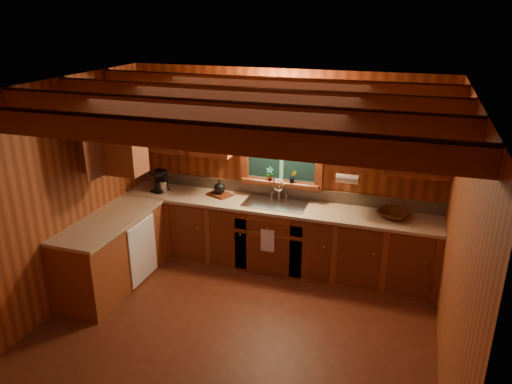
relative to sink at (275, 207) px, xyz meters
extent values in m
plane|color=#542514|center=(0.00, -1.60, -0.86)|extent=(4.20, 4.20, 0.00)
plane|color=brown|center=(0.00, -1.60, 1.74)|extent=(4.20, 4.20, 0.00)
plane|color=brown|center=(0.00, 0.30, 0.44)|extent=(4.20, 0.00, 4.20)
plane|color=brown|center=(0.00, -3.50, 0.44)|extent=(4.20, 0.00, 4.20)
plane|color=brown|center=(-2.10, -1.60, 0.44)|extent=(0.00, 3.80, 3.80)
plane|color=brown|center=(2.10, -1.60, 0.44)|extent=(0.00, 3.80, 3.80)
cube|color=brown|center=(0.00, -2.80, 1.63)|extent=(4.20, 0.14, 0.18)
cube|color=brown|center=(0.00, -2.00, 1.63)|extent=(4.20, 0.14, 0.18)
cube|color=brown|center=(0.00, -1.20, 1.63)|extent=(4.20, 0.14, 0.18)
cube|color=brown|center=(0.00, -0.40, 1.63)|extent=(4.20, 0.14, 0.18)
cube|color=brown|center=(0.00, -0.01, -0.43)|extent=(4.20, 0.62, 0.86)
cube|color=brown|center=(-1.79, -1.12, -0.43)|extent=(0.62, 1.60, 0.86)
cube|color=tan|center=(0.00, -0.01, 0.02)|extent=(4.20, 0.66, 0.04)
cube|color=tan|center=(-1.78, -1.12, 0.02)|extent=(0.64, 1.60, 0.04)
cube|color=tan|center=(0.00, 0.28, 0.12)|extent=(4.20, 0.02, 0.16)
cube|color=white|center=(-1.47, -0.92, -0.43)|extent=(0.02, 0.60, 0.80)
cube|color=brown|center=(-1.70, 0.13, 0.98)|extent=(0.78, 0.34, 0.78)
cube|color=brown|center=(-0.92, 0.13, 0.98)|extent=(0.55, 0.34, 0.78)
cube|color=brown|center=(0.92, 0.13, 0.98)|extent=(0.55, 0.34, 0.78)
cube|color=brown|center=(1.70, 0.13, 0.98)|extent=(0.78, 0.34, 0.78)
cube|color=brown|center=(-1.93, -0.92, 0.98)|extent=(0.34, 1.10, 0.78)
cube|color=brown|center=(0.00, 0.26, 1.14)|extent=(1.12, 0.08, 0.10)
cube|color=brown|center=(0.00, 0.26, 0.24)|extent=(1.12, 0.08, 0.10)
cube|color=brown|center=(-0.51, 0.26, 0.69)|extent=(0.10, 0.08, 0.80)
cube|color=brown|center=(0.51, 0.26, 0.69)|extent=(0.10, 0.08, 0.80)
cube|color=#447832|center=(0.00, 0.29, 0.69)|extent=(0.92, 0.01, 0.80)
cube|color=#123234|center=(-0.24, 0.27, 0.52)|extent=(0.42, 0.02, 0.42)
cube|color=#123234|center=(0.24, 0.27, 0.52)|extent=(0.42, 0.02, 0.42)
cylinder|color=black|center=(0.00, 0.27, 0.71)|extent=(0.92, 0.01, 0.01)
cube|color=brown|center=(0.00, 0.22, 0.26)|extent=(1.06, 0.14, 0.04)
cylinder|color=black|center=(0.00, 0.26, 1.37)|extent=(0.08, 0.03, 0.08)
cylinder|color=black|center=(-0.10, 0.20, 1.37)|extent=(0.09, 0.17, 0.08)
cylinder|color=black|center=(0.10, 0.20, 1.37)|extent=(0.09, 0.17, 0.08)
sphere|color=#FFE0A5|center=(-0.16, 0.14, 1.30)|extent=(0.13, 0.13, 0.13)
sphere|color=#FFE0A5|center=(0.16, 0.14, 1.30)|extent=(0.13, 0.13, 0.13)
cylinder|color=white|center=(0.92, -0.07, 0.51)|extent=(0.27, 0.11, 0.11)
cube|color=white|center=(0.00, -0.34, -0.34)|extent=(0.18, 0.01, 0.30)
cube|color=silver|center=(0.00, 0.00, 0.05)|extent=(0.82, 0.48, 0.02)
cube|color=#262628|center=(-0.19, 0.00, -0.02)|extent=(0.34, 0.40, 0.14)
cube|color=#262628|center=(0.19, 0.00, -0.02)|extent=(0.34, 0.40, 0.14)
cylinder|color=silver|center=(0.00, 0.18, 0.15)|extent=(0.04, 0.04, 0.22)
torus|color=silver|center=(0.00, 0.12, 0.26)|extent=(0.16, 0.02, 0.16)
cube|color=black|center=(-1.66, -0.06, 0.06)|extent=(0.17, 0.21, 0.03)
cube|color=black|center=(-1.66, 0.01, 0.20)|extent=(0.17, 0.07, 0.28)
cube|color=black|center=(-1.66, -0.08, 0.32)|extent=(0.17, 0.19, 0.04)
cylinder|color=black|center=(-1.66, -0.09, 0.14)|extent=(0.10, 0.10, 0.12)
cylinder|color=silver|center=(-1.62, -0.05, 0.12)|extent=(0.12, 0.12, 0.15)
cylinder|color=black|center=(-1.63, -0.06, 0.28)|extent=(0.03, 0.04, 0.22)
cylinder|color=black|center=(-1.62, -0.05, 0.28)|extent=(0.01, 0.01, 0.22)
cylinder|color=black|center=(-1.60, -0.04, 0.28)|extent=(0.03, 0.04, 0.22)
cylinder|color=black|center=(-1.59, -0.03, 0.28)|extent=(0.04, 0.06, 0.22)
cube|color=#592613|center=(-0.81, 0.06, 0.06)|extent=(0.37, 0.32, 0.03)
sphere|color=black|center=(-0.81, 0.06, 0.15)|extent=(0.15, 0.15, 0.15)
cylinder|color=black|center=(-0.81, 0.06, 0.25)|extent=(0.02, 0.02, 0.04)
imported|color=#48230C|center=(1.50, 0.02, 0.09)|extent=(0.47, 0.47, 0.09)
imported|color=#592613|center=(-0.14, 0.19, 0.38)|extent=(0.11, 0.09, 0.19)
imported|color=#592613|center=(0.17, 0.21, 0.37)|extent=(0.11, 0.10, 0.17)
camera|label=1|loc=(1.63, -5.72, 2.43)|focal=34.34mm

